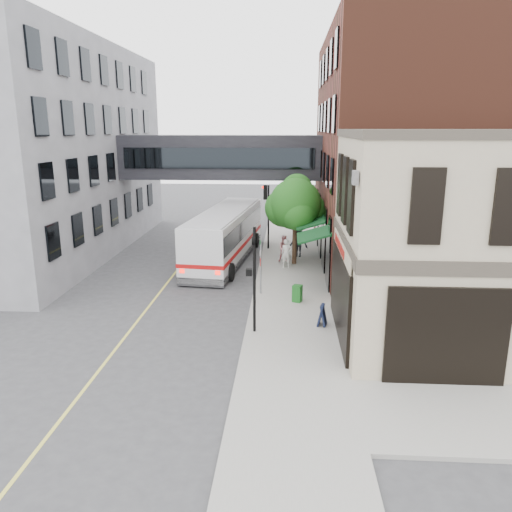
# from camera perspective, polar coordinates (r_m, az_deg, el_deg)

# --- Properties ---
(ground) EXTENTS (120.00, 120.00, 0.00)m
(ground) POSITION_cam_1_polar(r_m,az_deg,el_deg) (19.64, -1.75, -11.23)
(ground) COLOR #38383A
(ground) RESTS_ON ground
(sidewalk_main) EXTENTS (4.00, 60.00, 0.15)m
(sidewalk_main) POSITION_cam_1_polar(r_m,az_deg,el_deg) (32.72, 4.00, -0.51)
(sidewalk_main) COLOR gray
(sidewalk_main) RESTS_ON ground
(corner_building) EXTENTS (10.19, 8.12, 8.45)m
(corner_building) POSITION_cam_1_polar(r_m,az_deg,el_deg) (21.36, 23.44, 1.65)
(corner_building) COLOR tan
(corner_building) RESTS_ON ground
(brick_building) EXTENTS (13.76, 18.00, 14.00)m
(brick_building) POSITION_cam_1_polar(r_m,az_deg,el_deg) (33.68, 18.18, 11.17)
(brick_building) COLOR #4C2317
(brick_building) RESTS_ON ground
(opposite_building) EXTENTS (14.00, 24.00, 14.00)m
(opposite_building) POSITION_cam_1_polar(r_m,az_deg,el_deg) (38.50, -25.96, 10.79)
(opposite_building) COLOR slate
(opposite_building) RESTS_ON ground
(skyway_bridge) EXTENTS (14.00, 3.18, 3.00)m
(skyway_bridge) POSITION_cam_1_polar(r_m,az_deg,el_deg) (35.98, -3.99, 11.22)
(skyway_bridge) COLOR black
(skyway_bridge) RESTS_ON ground
(traffic_signal_near) EXTENTS (0.44, 0.22, 4.60)m
(traffic_signal_near) POSITION_cam_1_polar(r_m,az_deg,el_deg) (20.42, -0.27, -1.24)
(traffic_signal_near) COLOR black
(traffic_signal_near) RESTS_ON sidewalk_main
(traffic_signal_far) EXTENTS (0.53, 0.28, 4.50)m
(traffic_signal_far) POSITION_cam_1_polar(r_m,az_deg,el_deg) (35.03, 1.21, 5.97)
(traffic_signal_far) COLOR black
(traffic_signal_far) RESTS_ON sidewalk_main
(street_sign_pole) EXTENTS (0.08, 0.75, 3.00)m
(street_sign_pole) POSITION_cam_1_polar(r_m,az_deg,el_deg) (25.51, 0.54, -0.48)
(street_sign_pole) COLOR gray
(street_sign_pole) RESTS_ON sidewalk_main
(street_tree) EXTENTS (3.80, 3.20, 5.60)m
(street_tree) POSITION_cam_1_polar(r_m,az_deg,el_deg) (31.18, 4.49, 5.94)
(street_tree) COLOR #382619
(street_tree) RESTS_ON sidewalk_main
(lane_marking) EXTENTS (0.12, 40.00, 0.01)m
(lane_marking) POSITION_cam_1_polar(r_m,az_deg,el_deg) (29.66, -9.62, -2.41)
(lane_marking) COLOR #D8CC4C
(lane_marking) RESTS_ON ground
(bus) EXTENTS (4.02, 12.38, 3.27)m
(bus) POSITION_cam_1_polar(r_m,az_deg,el_deg) (32.60, -3.52, 2.61)
(bus) COLOR silver
(bus) RESTS_ON ground
(pedestrian_a) EXTENTS (0.69, 0.50, 1.77)m
(pedestrian_a) POSITION_cam_1_polar(r_m,az_deg,el_deg) (30.58, 3.50, 0.28)
(pedestrian_a) COLOR silver
(pedestrian_a) RESTS_ON sidewalk_main
(pedestrian_b) EXTENTS (0.90, 0.74, 1.71)m
(pedestrian_b) POSITION_cam_1_polar(r_m,az_deg,el_deg) (31.91, 3.29, 0.83)
(pedestrian_b) COLOR pink
(pedestrian_b) RESTS_ON sidewalk_main
(pedestrian_c) EXTENTS (1.36, 0.95, 1.91)m
(pedestrian_c) POSITION_cam_1_polar(r_m,az_deg,el_deg) (33.22, 4.88, 1.53)
(pedestrian_c) COLOR black
(pedestrian_c) RESTS_ON sidewalk_main
(newspaper_box) EXTENTS (0.54, 0.51, 0.85)m
(newspaper_box) POSITION_cam_1_polar(r_m,az_deg,el_deg) (24.76, 4.74, -4.29)
(newspaper_box) COLOR #145919
(newspaper_box) RESTS_ON sidewalk_main
(sandwich_board) EXTENTS (0.45, 0.59, 0.94)m
(sandwich_board) POSITION_cam_1_polar(r_m,az_deg,el_deg) (21.98, 7.57, -6.70)
(sandwich_board) COLOR black
(sandwich_board) RESTS_ON sidewalk_main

